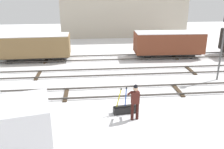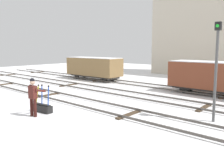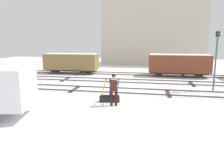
{
  "view_description": "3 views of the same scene",
  "coord_description": "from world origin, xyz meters",
  "views": [
    {
      "loc": [
        -2.03,
        -13.92,
        6.33
      ],
      "look_at": [
        -0.6,
        1.03,
        0.88
      ],
      "focal_mm": 39.55,
      "sensor_mm": 36.0,
      "label": 1
    },
    {
      "loc": [
        10.0,
        -8.82,
        3.31
      ],
      "look_at": [
        0.42,
        2.26,
        1.58
      ],
      "focal_mm": 36.4,
      "sensor_mm": 36.0,
      "label": 2
    },
    {
      "loc": [
        2.0,
        -14.07,
        3.68
      ],
      "look_at": [
        -0.57,
        0.06,
        1.28
      ],
      "focal_mm": 31.6,
      "sensor_mm": 36.0,
      "label": 3
    }
  ],
  "objects": [
    {
      "name": "ground_plane",
      "position": [
        0.0,
        0.0,
        0.0
      ],
      "size": [
        60.0,
        60.0,
        0.0
      ],
      "primitive_type": "plane",
      "color": "white"
    },
    {
      "name": "track_main_line",
      "position": [
        0.0,
        0.0,
        0.11
      ],
      "size": [
        44.0,
        1.94,
        0.18
      ],
      "color": "#4C4742",
      "rests_on": "ground_plane"
    },
    {
      "name": "track_siding_near",
      "position": [
        0.0,
        3.68,
        0.11
      ],
      "size": [
        44.0,
        1.94,
        0.18
      ],
      "color": "#4C4742",
      "rests_on": "ground_plane"
    },
    {
      "name": "track_siding_far",
      "position": [
        0.0,
        7.67,
        0.11
      ],
      "size": [
        44.0,
        1.94,
        0.18
      ],
      "color": "#4C4742",
      "rests_on": "ground_plane"
    },
    {
      "name": "switch_lever_frame",
      "position": [
        -0.25,
        -2.52,
        0.25
      ],
      "size": [
        1.28,
        0.51,
        1.45
      ],
      "rotation": [
        0.0,
        0.0,
        0.13
      ],
      "color": "black",
      "rests_on": "ground_plane"
    },
    {
      "name": "rail_worker",
      "position": [
        0.12,
        -3.2,
        1.07
      ],
      "size": [
        0.59,
        0.76,
        1.88
      ],
      "rotation": [
        0.0,
        0.0,
        0.13
      ],
      "color": "#351511",
      "rests_on": "ground_plane"
    },
    {
      "name": "signal_post",
      "position": [
        6.97,
        1.66,
        2.66
      ],
      "size": [
        0.24,
        0.32,
        4.42
      ],
      "color": "#4C4C4C",
      "rests_on": "ground_plane"
    },
    {
      "name": "apartment_building",
      "position": [
        2.59,
        19.59,
        5.7
      ],
      "size": [
        16.29,
        5.65,
        11.38
      ],
      "color": "beige",
      "rests_on": "ground_plane"
    },
    {
      "name": "freight_car_back_track",
      "position": [
        -6.78,
        7.67,
        1.34
      ],
      "size": [
        6.16,
        2.25,
        2.32
      ],
      "rotation": [
        0.0,
        0.0,
        0.02
      ],
      "color": "#2D2B28",
      "rests_on": "ground_plane"
    },
    {
      "name": "freight_car_far_end",
      "position": [
        5.25,
        7.67,
        1.36
      ],
      "size": [
        6.25,
        2.35,
        2.36
      ],
      "rotation": [
        0.0,
        0.0,
        -0.03
      ],
      "color": "#2D2B28",
      "rests_on": "ground_plane"
    }
  ]
}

